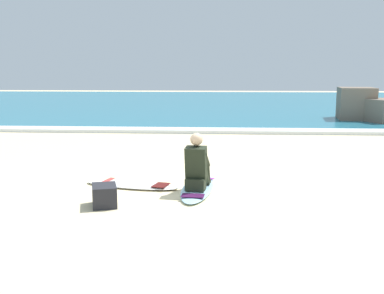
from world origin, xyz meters
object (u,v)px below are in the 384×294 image
(surfboard_main, at_px, (198,188))
(surfer_seated, at_px, (197,167))
(beach_bag, at_px, (104,195))
(surfboard_spare_near, at_px, (132,185))

(surfboard_main, xyz_separation_m, surfer_seated, (-0.00, -0.18, 0.40))
(beach_bag, bearing_deg, surfboard_main, 37.29)
(surfboard_spare_near, relative_size, beach_bag, 3.79)
(surfboard_spare_near, bearing_deg, beach_bag, -98.92)
(surfer_seated, bearing_deg, surfboard_spare_near, 164.98)
(surfboard_spare_near, distance_m, beach_bag, 1.20)
(surfer_seated, distance_m, beach_bag, 1.64)
(surfboard_spare_near, xyz_separation_m, beach_bag, (-0.19, -1.18, 0.12))
(surfboard_main, height_order, beach_bag, beach_bag)
(surfboard_main, distance_m, beach_bag, 1.73)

